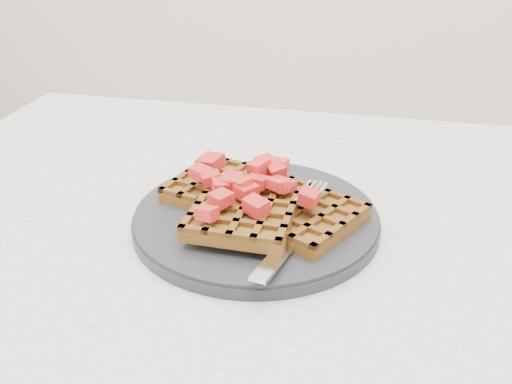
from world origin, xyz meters
TOP-DOWN VIEW (x-y plane):
  - table at (0.00, 0.00)m, footprint 1.20×0.80m
  - plate at (-0.13, 0.03)m, footprint 0.27×0.27m
  - waffles at (-0.13, 0.02)m, footprint 0.23×0.19m
  - strawberry_pile at (-0.13, 0.03)m, footprint 0.15×0.15m
  - fork at (-0.09, -0.02)m, footprint 0.06×0.18m

SIDE VIEW (x-z plane):
  - table at x=0.00m, z-range 0.26..1.01m
  - plate at x=-0.13m, z-range 0.75..0.77m
  - fork at x=-0.09m, z-range 0.77..0.78m
  - waffles at x=-0.13m, z-range 0.76..0.79m
  - strawberry_pile at x=-0.13m, z-range 0.79..0.82m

